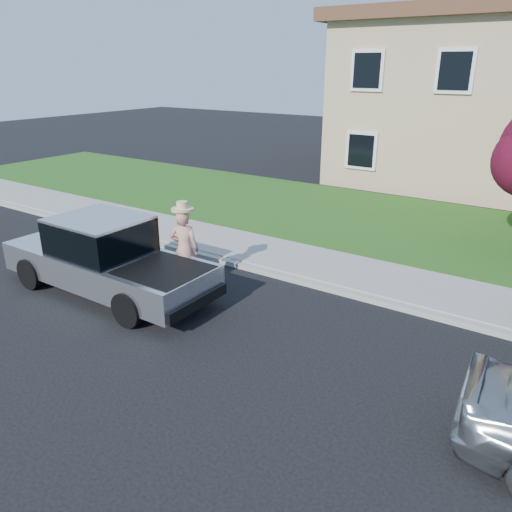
% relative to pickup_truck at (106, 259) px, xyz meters
% --- Properties ---
extents(ground, '(80.00, 80.00, 0.00)m').
position_rel_pickup_truck_xyz_m(ground, '(2.87, -0.07, -0.81)').
color(ground, black).
rests_on(ground, ground).
extents(curb, '(40.00, 0.20, 0.12)m').
position_rel_pickup_truck_xyz_m(curb, '(3.87, 2.83, -0.75)').
color(curb, gray).
rests_on(curb, ground).
extents(sidewalk, '(40.00, 2.00, 0.15)m').
position_rel_pickup_truck_xyz_m(sidewalk, '(3.87, 3.93, -0.73)').
color(sidewalk, gray).
rests_on(sidewalk, ground).
extents(lawn, '(40.00, 7.00, 0.10)m').
position_rel_pickup_truck_xyz_m(lawn, '(3.87, 8.43, -0.76)').
color(lawn, '#174C15').
rests_on(lawn, ground).
extents(house, '(14.00, 11.30, 6.85)m').
position_rel_pickup_truck_xyz_m(house, '(4.19, 16.32, 2.36)').
color(house, tan).
rests_on(house, ground).
extents(pickup_truck, '(5.28, 2.03, 1.73)m').
position_rel_pickup_truck_xyz_m(pickup_truck, '(0.00, 0.00, 0.00)').
color(pickup_truck, black).
rests_on(pickup_truck, ground).
extents(woman, '(0.78, 0.65, 2.02)m').
position_rel_pickup_truck_xyz_m(woman, '(1.23, 1.19, 0.15)').
color(woman, tan).
rests_on(woman, ground).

